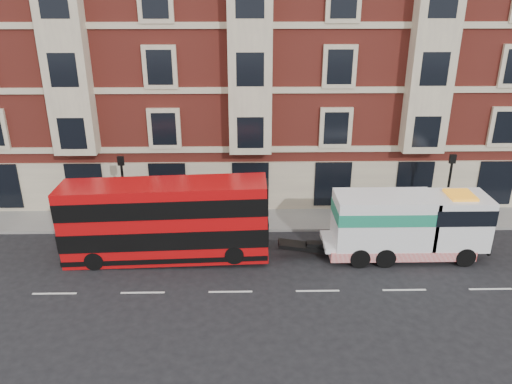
# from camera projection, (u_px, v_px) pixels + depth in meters

# --- Properties ---
(ground) EXTENTS (120.00, 120.00, 0.00)m
(ground) POSITION_uv_depth(u_px,v_px,m) (230.00, 292.00, 22.78)
(ground) COLOR black
(ground) RESTS_ON ground
(sidewalk) EXTENTS (90.00, 3.00, 0.15)m
(sidewalk) POSITION_uv_depth(u_px,v_px,m) (234.00, 220.00, 29.69)
(sidewalk) COLOR slate
(sidewalk) RESTS_ON ground
(victorian_terrace) EXTENTS (45.00, 12.00, 20.40)m
(victorian_terrace) POSITION_uv_depth(u_px,v_px,m) (242.00, 34.00, 32.85)
(victorian_terrace) COLOR maroon
(victorian_terrace) RESTS_ON ground
(lamp_post_west) EXTENTS (0.35, 0.15, 4.35)m
(lamp_post_west) POSITION_uv_depth(u_px,v_px,m) (124.00, 188.00, 27.40)
(lamp_post_west) COLOR black
(lamp_post_west) RESTS_ON sidewalk
(lamp_post_east) EXTENTS (0.35, 0.15, 4.35)m
(lamp_post_east) POSITION_uv_depth(u_px,v_px,m) (448.00, 186.00, 27.71)
(lamp_post_east) COLOR black
(lamp_post_east) RESTS_ON sidewalk
(double_decker_bus) EXTENTS (10.18, 2.34, 4.12)m
(double_decker_bus) POSITION_uv_depth(u_px,v_px,m) (165.00, 220.00, 24.80)
(double_decker_bus) COLOR #BA0A0C
(double_decker_bus) RESTS_ON ground
(tow_truck) EXTENTS (8.15, 2.41, 3.39)m
(tow_truck) POSITION_uv_depth(u_px,v_px,m) (405.00, 225.00, 25.15)
(tow_truck) COLOR white
(tow_truck) RESTS_ON ground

